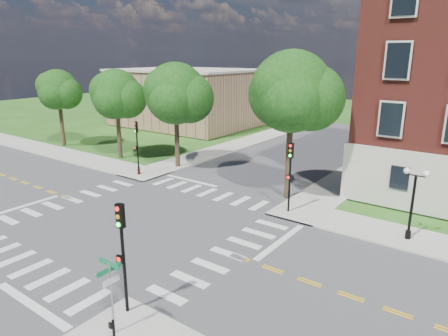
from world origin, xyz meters
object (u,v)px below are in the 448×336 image
Objects in this scene: twin_lamp_west at (413,200)px; fire_hydrant at (139,170)px; traffic_signal_nw at (137,141)px; traffic_signal_se at (122,245)px; street_sign_pole at (111,283)px; traffic_signal_ne at (290,168)px; push_button_post at (113,333)px.

twin_lamp_west reaches higher than fire_hydrant.
traffic_signal_nw reaches higher than twin_lamp_west.
fire_hydrant is (-0.16, 0.15, -2.72)m from traffic_signal_nw.
traffic_signal_nw reaches higher than fire_hydrant.
traffic_signal_se is 1.64m from street_sign_pole.
traffic_signal_nw is at bearing 136.37° from traffic_signal_se.
fire_hydrant is at bearing 179.71° from traffic_signal_ne.
traffic_signal_se is at bearing 127.76° from push_button_post.
traffic_signal_ne is 15.28m from fire_hydrant.
street_sign_pole is 1.75m from push_button_post.
twin_lamp_west is (7.93, 14.30, -0.66)m from traffic_signal_se.
traffic_signal_nw is 21.45m from street_sign_pole.
street_sign_pole is (0.69, -1.20, -0.88)m from traffic_signal_se.
traffic_signal_ne is at bearing -177.31° from twin_lamp_west.
street_sign_pole is (-7.24, -15.50, -0.21)m from twin_lamp_west.
traffic_signal_nw is 1.55× the size of street_sign_pole.
twin_lamp_west is 1.36× the size of street_sign_pole.
fire_hydrant is (-22.64, -0.28, -2.06)m from twin_lamp_west.
fire_hydrant is at bearing 135.34° from street_sign_pole.
street_sign_pole is 4.13× the size of fire_hydrant.
traffic_signal_ne reaches higher than push_button_post.
street_sign_pole is at bearing 140.21° from push_button_post.
fire_hydrant is (-15.40, 15.22, -1.84)m from street_sign_pole.
traffic_signal_se reaches higher than twin_lamp_west.
street_sign_pole reaches higher than fire_hydrant.
traffic_signal_ne is 1.55× the size of street_sign_pole.
traffic_signal_ne is 7.64m from twin_lamp_west.
traffic_signal_ne is at bearing 0.27° from traffic_signal_nw.
traffic_signal_nw is 6.40× the size of fire_hydrant.
fire_hydrant is at bearing 136.38° from traffic_signal_se.
street_sign_pole is 2.58× the size of push_button_post.
fire_hydrant is at bearing 137.35° from traffic_signal_nw.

